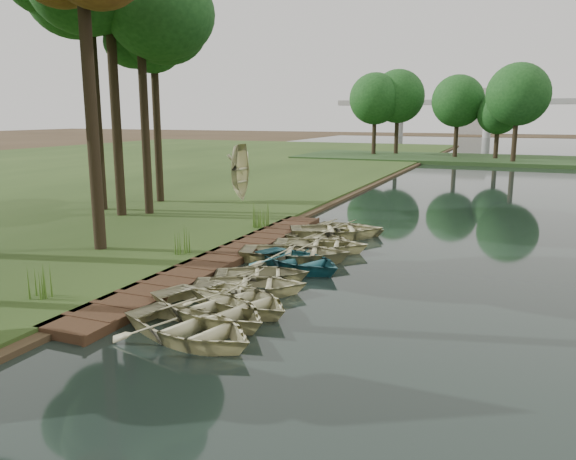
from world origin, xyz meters
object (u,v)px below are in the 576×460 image
at_px(boardwalk, 225,258).
at_px(rowboat_2, 239,296).
at_px(rowboat_1, 210,305).
at_px(stored_rowboat, 242,195).
at_px(rowboat_0, 190,324).

height_order(boardwalk, rowboat_2, rowboat_2).
xyz_separation_m(rowboat_1, stored_rowboat, (-7.76, 16.84, 0.19)).
bearing_deg(rowboat_0, stored_rowboat, 39.35).
bearing_deg(rowboat_2, boardwalk, 55.09).
height_order(rowboat_1, rowboat_2, rowboat_1).
distance_m(rowboat_0, stored_rowboat, 19.84).
relative_size(rowboat_1, rowboat_2, 1.12).
xyz_separation_m(boardwalk, rowboat_1, (2.54, -5.38, 0.30)).
xyz_separation_m(rowboat_2, stored_rowboat, (-8.08, 15.83, 0.23)).
distance_m(rowboat_0, rowboat_2, 2.32).
bearing_deg(rowboat_2, rowboat_1, -176.19).
bearing_deg(rowboat_2, stored_rowboat, 48.89).
height_order(boardwalk, stored_rowboat, stored_rowboat).
bearing_deg(rowboat_1, stored_rowboat, 46.01).
xyz_separation_m(boardwalk, rowboat_2, (2.87, -4.37, 0.26)).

